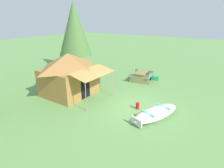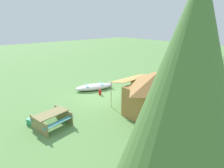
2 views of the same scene
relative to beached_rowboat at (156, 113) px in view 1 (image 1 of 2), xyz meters
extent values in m
plane|color=#669850|center=(0.37, 1.48, -0.24)|extent=(80.00, 80.00, 0.00)
ellipsoid|color=silver|center=(0.01, 0.00, -0.01)|extent=(3.17, 1.98, 0.46)
ellipsoid|color=#494747|center=(0.01, 0.00, 0.03)|extent=(2.91, 1.78, 0.16)
cube|color=#4BB8A7|center=(0.58, -0.20, 0.18)|extent=(0.40, 0.80, 0.04)
cube|color=#4BB8A7|center=(-0.55, 0.19, 0.18)|extent=(0.40, 0.80, 0.04)
cube|color=silver|center=(-1.29, 0.45, 0.01)|extent=(0.30, 0.66, 0.35)
cube|color=#A5723B|center=(-0.18, 5.92, 0.64)|extent=(3.06, 2.74, 1.75)
pyramid|color=#A5723B|center=(-0.18, 5.92, 1.99)|extent=(3.30, 2.96, 0.95)
cube|color=black|center=(-0.18, 4.54, 0.50)|extent=(0.76, 0.03, 1.40)
cube|color=tan|center=(-0.18, 3.91, 1.56)|extent=(2.75, 1.25, 0.30)
cylinder|color=gray|center=(1.11, 3.38, 0.59)|extent=(0.04, 0.04, 1.66)
cylinder|color=gray|center=(-1.46, 3.38, 0.59)|extent=(0.04, 0.04, 1.66)
cube|color=olive|center=(4.88, 3.07, 0.50)|extent=(1.76, 1.09, 0.04)
cube|color=#4CA6AD|center=(4.78, 3.69, 0.23)|extent=(1.67, 0.53, 0.04)
cube|color=#4CA6AD|center=(4.99, 2.45, 0.23)|extent=(1.67, 0.53, 0.04)
cube|color=olive|center=(5.60, 3.19, 0.12)|extent=(0.31, 1.51, 0.72)
cube|color=olive|center=(4.17, 2.95, 0.12)|extent=(0.31, 1.51, 0.72)
cube|color=#25935D|center=(5.62, 2.22, -0.08)|extent=(0.46, 0.63, 0.31)
cylinder|color=red|center=(0.32, 1.18, -0.05)|extent=(0.28, 0.28, 0.38)
cylinder|color=#53332A|center=(4.48, 9.78, 0.46)|extent=(0.32, 0.32, 1.40)
cone|color=#4C7439|center=(4.48, 9.78, 3.56)|extent=(3.02, 3.02, 4.78)
camera|label=1|loc=(-8.12, -2.73, 4.61)|focal=29.50mm
camera|label=2|loc=(8.05, 11.49, 4.91)|focal=29.63mm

